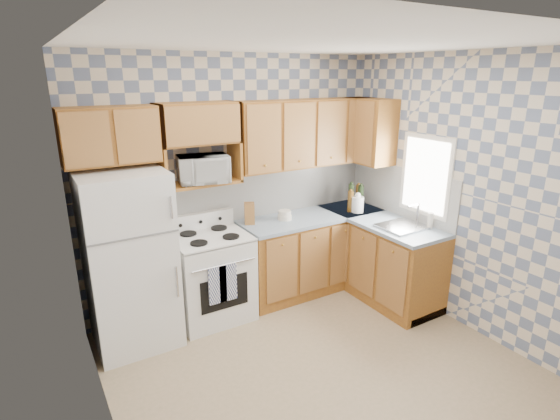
% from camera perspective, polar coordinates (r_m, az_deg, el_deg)
% --- Properties ---
extents(floor, '(3.40, 3.40, 0.00)m').
position_cam_1_polar(floor, '(4.14, 5.06, -19.65)').
color(floor, '#857452').
rests_on(floor, ground).
extents(back_wall, '(3.40, 0.02, 2.70)m').
position_cam_1_polar(back_wall, '(4.82, -5.73, 3.64)').
color(back_wall, slate).
rests_on(back_wall, ground).
extents(right_wall, '(0.02, 3.20, 2.70)m').
position_cam_1_polar(right_wall, '(4.68, 22.64, 1.93)').
color(right_wall, slate).
rests_on(right_wall, ground).
extents(backsplash_back, '(2.60, 0.02, 0.56)m').
position_cam_1_polar(backsplash_back, '(5.03, -1.52, 2.53)').
color(backsplash_back, white).
rests_on(backsplash_back, back_wall).
extents(backsplash_right, '(0.02, 1.60, 0.56)m').
position_cam_1_polar(backsplash_right, '(5.20, 15.39, 2.41)').
color(backsplash_right, white).
rests_on(backsplash_right, right_wall).
extents(refrigerator, '(0.75, 0.70, 1.68)m').
position_cam_1_polar(refrigerator, '(4.29, -19.07, -6.26)').
color(refrigerator, white).
rests_on(refrigerator, floor).
extents(stove_body, '(0.76, 0.65, 0.90)m').
position_cam_1_polar(stove_body, '(4.67, -8.92, -8.73)').
color(stove_body, white).
rests_on(stove_body, floor).
extents(cooktop, '(0.76, 0.65, 0.02)m').
position_cam_1_polar(cooktop, '(4.49, -9.19, -3.51)').
color(cooktop, silver).
rests_on(cooktop, stove_body).
extents(backguard, '(0.76, 0.08, 0.17)m').
position_cam_1_polar(backguard, '(4.70, -10.51, -1.38)').
color(backguard, white).
rests_on(backguard, cooktop).
extents(dish_towel_left, '(0.18, 0.02, 0.39)m').
position_cam_1_polar(dish_towel_left, '(4.32, -8.16, -9.68)').
color(dish_towel_left, navy).
rests_on(dish_towel_left, stove_body).
extents(dish_towel_right, '(0.18, 0.02, 0.39)m').
position_cam_1_polar(dish_towel_right, '(4.36, -6.82, -9.37)').
color(dish_towel_right, navy).
rests_on(dish_towel_right, stove_body).
extents(base_cabinets_back, '(1.75, 0.60, 0.88)m').
position_cam_1_polar(base_cabinets_back, '(5.26, 4.17, -5.58)').
color(base_cabinets_back, brown).
rests_on(base_cabinets_back, floor).
extents(base_cabinets_right, '(0.60, 1.60, 0.88)m').
position_cam_1_polar(base_cabinets_right, '(5.25, 12.51, -6.03)').
color(base_cabinets_right, brown).
rests_on(base_cabinets_right, floor).
extents(countertop_back, '(1.77, 0.63, 0.04)m').
position_cam_1_polar(countertop_back, '(5.10, 4.31, -0.84)').
color(countertop_back, slate).
rests_on(countertop_back, base_cabinets_back).
extents(countertop_right, '(0.63, 1.60, 0.04)m').
position_cam_1_polar(countertop_right, '(5.08, 12.81, -1.28)').
color(countertop_right, slate).
rests_on(countertop_right, base_cabinets_right).
extents(upper_cabinets_back, '(1.75, 0.33, 0.74)m').
position_cam_1_polar(upper_cabinets_back, '(5.00, 3.62, 10.00)').
color(upper_cabinets_back, brown).
rests_on(upper_cabinets_back, back_wall).
extents(upper_cabinets_fridge, '(0.82, 0.33, 0.50)m').
position_cam_1_polar(upper_cabinets_fridge, '(4.17, -21.38, 9.05)').
color(upper_cabinets_fridge, brown).
rests_on(upper_cabinets_fridge, back_wall).
extents(upper_cabinets_right, '(0.33, 0.70, 0.74)m').
position_cam_1_polar(upper_cabinets_right, '(5.29, 11.24, 10.13)').
color(upper_cabinets_right, brown).
rests_on(upper_cabinets_right, right_wall).
extents(microwave_shelf, '(0.80, 0.33, 0.03)m').
position_cam_1_polar(microwave_shelf, '(4.48, -10.29, 3.48)').
color(microwave_shelf, brown).
rests_on(microwave_shelf, back_wall).
extents(microwave, '(0.54, 0.42, 0.27)m').
position_cam_1_polar(microwave, '(4.41, -10.01, 5.30)').
color(microwave, white).
rests_on(microwave, microwave_shelf).
extents(sink, '(0.48, 0.40, 0.03)m').
position_cam_1_polar(sink, '(4.85, 15.70, -2.11)').
color(sink, '#B7B7BC').
rests_on(sink, countertop_right).
extents(window, '(0.02, 0.66, 0.86)m').
position_cam_1_polar(window, '(4.92, 18.51, 4.27)').
color(window, silver).
rests_on(window, right_wall).
extents(bottle_0, '(0.07, 0.07, 0.31)m').
position_cam_1_polar(bottle_0, '(5.32, 9.24, 1.75)').
color(bottle_0, black).
rests_on(bottle_0, countertop_back).
extents(bottle_1, '(0.07, 0.07, 0.29)m').
position_cam_1_polar(bottle_1, '(5.34, 10.47, 1.63)').
color(bottle_1, black).
rests_on(bottle_1, countertop_back).
extents(bottle_2, '(0.07, 0.07, 0.27)m').
position_cam_1_polar(bottle_2, '(5.45, 10.17, 1.85)').
color(bottle_2, brown).
rests_on(bottle_2, countertop_back).
extents(bottle_3, '(0.07, 0.07, 0.25)m').
position_cam_1_polar(bottle_3, '(5.23, 9.19, 1.11)').
color(bottle_3, brown).
rests_on(bottle_3, countertop_back).
extents(knife_block, '(0.14, 0.14, 0.24)m').
position_cam_1_polar(knife_block, '(4.75, -4.01, -0.44)').
color(knife_block, brown).
rests_on(knife_block, countertop_back).
extents(electric_kettle, '(0.15, 0.15, 0.19)m').
position_cam_1_polar(electric_kettle, '(5.23, 10.08, 0.72)').
color(electric_kettle, white).
rests_on(electric_kettle, countertop_back).
extents(food_containers, '(0.16, 0.16, 0.11)m').
position_cam_1_polar(food_containers, '(4.90, 0.62, -0.66)').
color(food_containers, beige).
rests_on(food_containers, countertop_back).
extents(soap_bottle, '(0.06, 0.06, 0.17)m').
position_cam_1_polar(soap_bottle, '(4.87, 19.04, -1.33)').
color(soap_bottle, beige).
rests_on(soap_bottle, countertop_right).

